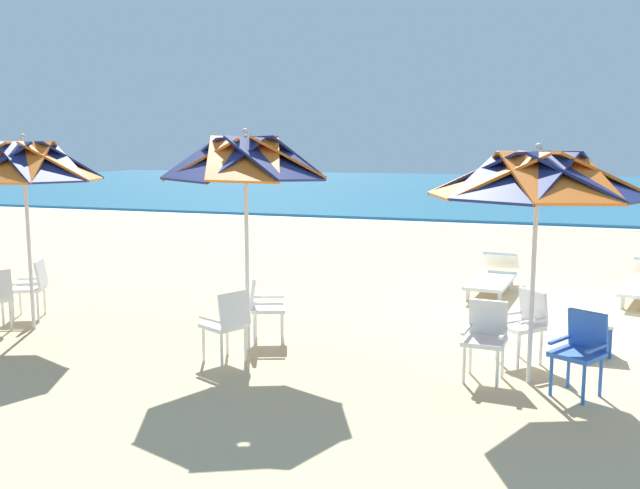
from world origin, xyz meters
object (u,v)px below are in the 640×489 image
object	(u,v)px
beach_umbrella_0	(538,177)
cooler_box	(590,337)
sun_lounger_1	(493,277)
beach_umbrella_1	(245,161)
plastic_chair_0	(486,335)
plastic_chair_1	(581,348)
plastic_chair_4	(228,322)
beach_umbrella_2	(24,164)
plastic_chair_2	(524,321)
plastic_chair_5	(33,285)
plastic_chair_3	(263,304)

from	to	relation	value
beach_umbrella_0	cooler_box	bearing A→B (deg)	63.09
sun_lounger_1	cooler_box	size ratio (longest dim) A/B	4.39
beach_umbrella_0	beach_umbrella_1	world-z (taller)	beach_umbrella_1
plastic_chair_0	plastic_chair_1	bearing A→B (deg)	-10.52
plastic_chair_4	cooler_box	distance (m)	4.44
plastic_chair_4	beach_umbrella_2	world-z (taller)	beach_umbrella_2
plastic_chair_2	sun_lounger_1	bearing A→B (deg)	99.67
plastic_chair_5	beach_umbrella_1	bearing A→B (deg)	-7.65
plastic_chair_0	plastic_chair_2	world-z (taller)	same
plastic_chair_5	cooler_box	xyz separation A→B (m)	(7.79, 0.73, -0.30)
plastic_chair_4	sun_lounger_1	size ratio (longest dim) A/B	0.39
plastic_chair_2	plastic_chair_4	bearing A→B (deg)	-161.05
plastic_chair_1	plastic_chair_0	bearing A→B (deg)	169.48
beach_umbrella_1	cooler_box	xyz separation A→B (m)	(4.05, 1.23, -2.16)
plastic_chair_0	beach_umbrella_2	bearing A→B (deg)	179.22
plastic_chair_1	plastic_chair_5	bearing A→B (deg)	173.91
plastic_chair_1	plastic_chair_4	world-z (taller)	same
plastic_chair_2	sun_lounger_1	size ratio (longest dim) A/B	0.39
plastic_chair_1	sun_lounger_1	distance (m)	4.93
beach_umbrella_1	sun_lounger_1	world-z (taller)	beach_umbrella_1
plastic_chair_1	plastic_chair_2	bearing A→B (deg)	122.42
sun_lounger_1	cooler_box	world-z (taller)	sun_lounger_1
plastic_chair_1	beach_umbrella_2	xyz separation A→B (m)	(-7.14, 0.26, 1.81)
beach_umbrella_1	plastic_chair_3	bearing A→B (deg)	87.36
beach_umbrella_2	plastic_chair_5	world-z (taller)	beach_umbrella_2
plastic_chair_1	plastic_chair_4	bearing A→B (deg)	-176.93
plastic_chair_5	plastic_chair_2	bearing A→B (deg)	0.94
plastic_chair_3	cooler_box	bearing A→B (deg)	11.11
beach_umbrella_0	plastic_chair_4	distance (m)	3.83
plastic_chair_0	plastic_chair_5	bearing A→B (deg)	174.56
plastic_chair_0	plastic_chair_3	bearing A→B (deg)	168.87
plastic_chair_4	beach_umbrella_2	size ratio (longest dim) A/B	0.32
plastic_chair_3	beach_umbrella_2	distance (m)	3.78
plastic_chair_2	plastic_chair_1	bearing A→B (deg)	-57.58
plastic_chair_2	sun_lounger_1	distance (m)	3.90
beach_umbrella_0	plastic_chair_4	bearing A→B (deg)	-173.06
plastic_chair_5	beach_umbrella_2	bearing A→B (deg)	-49.37
plastic_chair_4	plastic_chair_5	size ratio (longest dim) A/B	1.00
plastic_chair_1	plastic_chair_3	world-z (taller)	same
plastic_chair_2	cooler_box	world-z (taller)	plastic_chair_2
plastic_chair_2	plastic_chair_3	size ratio (longest dim) A/B	1.00
plastic_chair_3	sun_lounger_1	bearing A→B (deg)	56.95
plastic_chair_3	plastic_chair_5	world-z (taller)	same
plastic_chair_4	beach_umbrella_0	bearing A→B (deg)	6.94
beach_umbrella_1	cooler_box	size ratio (longest dim) A/B	5.51
plastic_chair_4	plastic_chair_5	bearing A→B (deg)	164.61
beach_umbrella_0	beach_umbrella_2	distance (m)	6.64
sun_lounger_1	beach_umbrella_0	bearing A→B (deg)	-80.75
beach_umbrella_0	plastic_chair_2	world-z (taller)	beach_umbrella_0
beach_umbrella_2	plastic_chair_5	xyz separation A→B (m)	(-0.47, 0.55, -1.81)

